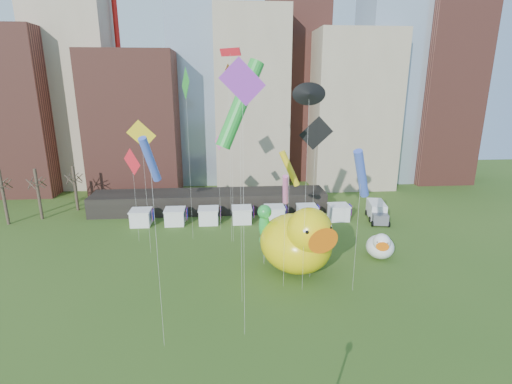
{
  "coord_description": "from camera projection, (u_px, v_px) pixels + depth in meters",
  "views": [
    {
      "loc": [
        -1.3,
        -19.1,
        20.5
      ],
      "look_at": [
        1.11,
        10.61,
        12.0
      ],
      "focal_mm": 27.0,
      "sensor_mm": 36.0,
      "label": 1
    }
  ],
  "objects": [
    {
      "name": "kite_3",
      "position": [
        186.0,
        86.0,
        46.72
      ],
      "size": [
        1.27,
        3.64,
        22.28
      ],
      "color": "silver",
      "rests_on": "ground"
    },
    {
      "name": "pavilion",
      "position": [
        210.0,
        201.0,
        63.54
      ],
      "size": [
        38.0,
        6.0,
        3.2
      ],
      "primitive_type": "cube",
      "color": "black",
      "rests_on": "ground"
    },
    {
      "name": "kite_8",
      "position": [
        132.0,
        163.0,
        48.76
      ],
      "size": [
        2.53,
        2.35,
        12.52
      ],
      "color": "silver",
      "rests_on": "ground"
    },
    {
      "name": "kite_13",
      "position": [
        361.0,
        174.0,
        36.07
      ],
      "size": [
        2.66,
        2.66,
        14.73
      ],
      "color": "silver",
      "rests_on": "ground"
    },
    {
      "name": "vendor_tents",
      "position": [
        242.0,
        215.0,
        58.31
      ],
      "size": [
        33.24,
        2.8,
        2.4
      ],
      "color": "white",
      "rests_on": "ground"
    },
    {
      "name": "kite_0",
      "position": [
        230.0,
        54.0,
        45.25
      ],
      "size": [
        2.53,
        2.25,
        24.4
      ],
      "color": "silver",
      "rests_on": "ground"
    },
    {
      "name": "small_duck",
      "position": [
        380.0,
        246.0,
        46.19
      ],
      "size": [
        4.33,
        4.97,
        3.5
      ],
      "rotation": [
        0.0,
        0.0,
        -0.31
      ],
      "color": "white",
      "rests_on": "ground"
    },
    {
      "name": "kite_11",
      "position": [
        240.0,
        105.0,
        32.31
      ],
      "size": [
        4.57,
        2.73,
        22.44
      ],
      "color": "silver",
      "rests_on": "ground"
    },
    {
      "name": "kite_12",
      "position": [
        289.0,
        169.0,
        49.5
      ],
      "size": [
        2.83,
        0.86,
        12.23
      ],
      "color": "silver",
      "rests_on": "ground"
    },
    {
      "name": "big_duck",
      "position": [
        298.0,
        240.0,
        42.38
      ],
      "size": [
        10.21,
        11.58,
        8.13
      ],
      "rotation": [
        0.0,
        0.0,
        0.33
      ],
      "color": "yellow",
      "rests_on": "ground"
    },
    {
      "name": "seahorse_green",
      "position": [
        264.0,
        222.0,
        43.71
      ],
      "size": [
        1.78,
        2.14,
        7.27
      ],
      "rotation": [
        0.0,
        0.0,
        0.12
      ],
      "color": "silver",
      "rests_on": "ground"
    },
    {
      "name": "kite_10",
      "position": [
        316.0,
        135.0,
        37.89
      ],
      "size": [
        3.15,
        1.23,
        17.37
      ],
      "color": "silver",
      "rests_on": "ground"
    },
    {
      "name": "kite_9",
      "position": [
        285.0,
        190.0,
        37.41
      ],
      "size": [
        0.93,
        1.97,
        12.08
      ],
      "color": "silver",
      "rests_on": "ground"
    },
    {
      "name": "kite_5",
      "position": [
        150.0,
        160.0,
        26.96
      ],
      "size": [
        1.33,
        2.11,
        17.03
      ],
      "color": "silver",
      "rests_on": "ground"
    },
    {
      "name": "kite_4",
      "position": [
        141.0,
        136.0,
        44.2
      ],
      "size": [
        3.28,
        0.39,
        16.43
      ],
      "color": "silver",
      "rests_on": "ground"
    },
    {
      "name": "kite_7",
      "position": [
        242.0,
        86.0,
        26.99
      ],
      "size": [
        3.36,
        0.31,
        22.24
      ],
      "color": "silver",
      "rests_on": "ground"
    },
    {
      "name": "box_truck",
      "position": [
        377.0,
        211.0,
        59.33
      ],
      "size": [
        3.42,
        6.6,
        2.67
      ],
      "rotation": [
        0.0,
        0.0,
        -0.18
      ],
      "color": "silver",
      "rests_on": "ground"
    },
    {
      "name": "kite_6",
      "position": [
        229.0,
        82.0,
        46.03
      ],
      "size": [
        0.86,
        1.46,
        22.66
      ],
      "color": "silver",
      "rests_on": "ground"
    },
    {
      "name": "skyline",
      "position": [
        241.0,
        78.0,
        76.85
      ],
      "size": [
        101.0,
        23.0,
        68.0
      ],
      "color": "brown",
      "rests_on": "ground"
    },
    {
      "name": "kite_1",
      "position": [
        218.0,
        145.0,
        52.5
      ],
      "size": [
        1.04,
        1.76,
        13.57
      ],
      "color": "silver",
      "rests_on": "ground"
    },
    {
      "name": "seahorse_purple",
      "position": [
        316.0,
        238.0,
        43.81
      ],
      "size": [
        1.4,
        1.71,
        5.08
      ],
      "rotation": [
        0.0,
        0.0,
        -0.08
      ],
      "color": "silver",
      "rests_on": "ground"
    },
    {
      "name": "kite_2",
      "position": [
        309.0,
        95.0,
        34.15
      ],
      "size": [
        2.02,
        0.26,
        20.53
      ],
      "color": "silver",
      "rests_on": "ground"
    },
    {
      "name": "bare_trees",
      "position": [
        39.0,
        193.0,
        59.44
      ],
      "size": [
        8.44,
        6.44,
        8.5
      ],
      "color": "#382B21",
      "rests_on": "ground"
    }
  ]
}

